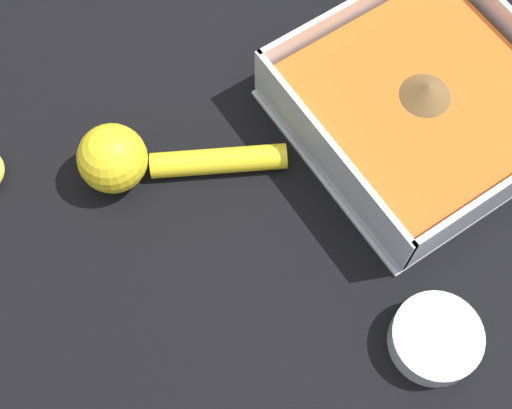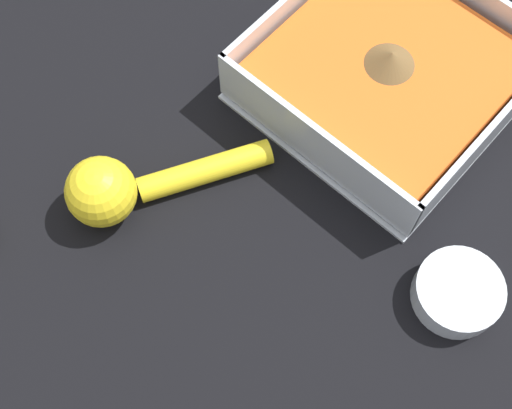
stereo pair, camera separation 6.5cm
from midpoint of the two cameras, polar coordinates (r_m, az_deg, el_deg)
The scene contains 4 objects.
ground_plane at distance 0.75m, azimuth 16.70°, elevation 4.18°, with size 4.00×4.00×0.00m, color black.
square_dish at distance 0.74m, azimuth 15.72°, elevation 7.32°, with size 0.24×0.24×0.07m.
spice_bowl at distance 0.66m, azimuth 16.93°, elevation -10.59°, with size 0.08×0.08×0.03m.
lemon_squeezer at distance 0.68m, azimuth -6.90°, elevation 3.33°, with size 0.13×0.19×0.07m.
Camera 1 is at (0.18, -0.34, 0.63)m, focal length 50.00 mm.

